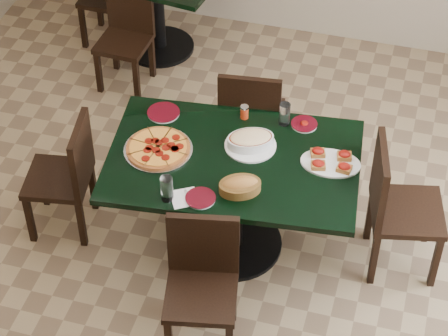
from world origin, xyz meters
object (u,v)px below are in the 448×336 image
(chair_right, at_px, (395,202))
(lasagna_casserole, at_px, (251,140))
(chair_far, at_px, (251,116))
(bruschetta_platter, at_px, (331,161))
(chair_left, at_px, (68,172))
(bread_basket, at_px, (240,186))
(chair_near, at_px, (202,277))
(back_chair_near, at_px, (127,31))
(main_table, at_px, (233,181))
(pepperoni_pizza, at_px, (158,148))

(chair_right, bearing_deg, lasagna_casserole, 77.77)
(chair_far, distance_m, chair_right, 1.19)
(bruschetta_platter, bearing_deg, chair_far, 132.41)
(chair_left, relative_size, bread_basket, 2.93)
(chair_far, height_order, chair_right, chair_right)
(chair_near, relative_size, chair_right, 0.92)
(chair_left, relative_size, lasagna_casserole, 2.56)
(lasagna_casserole, bearing_deg, back_chair_near, 109.23)
(bread_basket, bearing_deg, chair_left, 146.75)
(chair_far, bearing_deg, back_chair_near, -40.00)
(chair_far, relative_size, bruschetta_platter, 2.38)
(lasagna_casserole, bearing_deg, main_table, -142.20)
(main_table, xyz_separation_m, chair_far, (-0.07, 0.72, -0.08))
(back_chair_near, bearing_deg, bread_basket, -49.40)
(chair_near, height_order, bread_basket, chair_near)
(chair_near, height_order, pepperoni_pizza, chair_near)
(main_table, relative_size, pepperoni_pizza, 3.82)
(bread_basket, height_order, bruschetta_platter, bread_basket)
(chair_right, height_order, pepperoni_pizza, chair_right)
(chair_near, relative_size, lasagna_casserole, 2.58)
(chair_far, relative_size, pepperoni_pizza, 2.13)
(chair_far, height_order, bread_basket, chair_far)
(bruschetta_platter, bearing_deg, main_table, -172.67)
(chair_far, relative_size, chair_near, 1.03)
(chair_near, xyz_separation_m, bruschetta_platter, (0.55, 0.80, 0.30))
(bread_basket, distance_m, bruschetta_platter, 0.58)
(main_table, height_order, chair_right, chair_right)
(chair_near, bearing_deg, lasagna_casserole, 74.44)
(back_chair_near, distance_m, bread_basket, 2.23)
(lasagna_casserole, xyz_separation_m, bruschetta_platter, (0.49, -0.03, -0.02))
(chair_left, height_order, bruschetta_platter, chair_left)
(chair_right, xyz_separation_m, pepperoni_pizza, (-1.41, -0.19, 0.25))
(back_chair_near, relative_size, lasagna_casserole, 2.43)
(chair_left, bearing_deg, bruschetta_platter, 88.16)
(chair_right, bearing_deg, bruschetta_platter, 81.65)
(chair_right, distance_m, pepperoni_pizza, 1.44)
(chair_left, xyz_separation_m, bread_basket, (1.14, -0.15, 0.32))
(chair_right, distance_m, chair_left, 2.01)
(chair_near, height_order, chair_right, chair_right)
(main_table, bearing_deg, chair_far, 89.79)
(main_table, xyz_separation_m, chair_near, (0.01, -0.69, -0.10))
(chair_far, xyz_separation_m, lasagna_casserole, (0.14, -0.59, 0.31))
(pepperoni_pizza, distance_m, bruschetta_platter, 1.02)
(chair_left, distance_m, lasagna_casserole, 1.18)
(chair_near, distance_m, chair_left, 1.20)
(bread_basket, bearing_deg, back_chair_near, 101.86)
(pepperoni_pizza, relative_size, lasagna_casserole, 1.25)
(pepperoni_pizza, bearing_deg, main_table, 6.56)
(pepperoni_pizza, bearing_deg, lasagna_casserole, 19.57)
(main_table, height_order, back_chair_near, back_chair_near)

